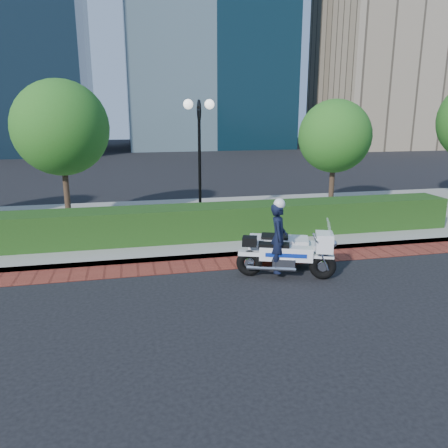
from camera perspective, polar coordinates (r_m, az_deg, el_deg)
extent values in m
plane|color=black|center=(10.22, -3.86, -8.32)|extent=(120.00, 120.00, 0.00)
cube|color=maroon|center=(11.60, -4.98, -5.50)|extent=(60.00, 1.00, 0.01)
cube|color=gray|center=(15.87, -7.12, 0.15)|extent=(60.00, 8.00, 0.15)
cube|color=#163411|center=(13.41, -6.22, 0.08)|extent=(18.00, 1.20, 1.00)
cylinder|color=black|center=(15.16, -3.10, 0.45)|extent=(0.30, 0.30, 0.30)
cylinder|color=black|center=(14.83, -3.19, 7.41)|extent=(0.10, 0.10, 3.70)
cylinder|color=black|center=(14.72, -3.29, 14.57)|extent=(0.04, 0.70, 0.70)
sphere|color=white|center=(14.68, -4.70, 15.33)|extent=(0.32, 0.32, 0.32)
sphere|color=white|center=(14.79, -1.92, 15.36)|extent=(0.32, 0.32, 0.32)
cylinder|color=#332319|center=(16.20, -19.86, 3.90)|extent=(0.20, 0.20, 2.17)
sphere|color=#235816|center=(15.99, -20.54, 11.68)|extent=(3.20, 3.20, 3.20)
cylinder|color=#332319|center=(17.90, 13.87, 4.85)|extent=(0.20, 0.20, 1.92)
sphere|color=#235816|center=(17.70, 14.25, 11.06)|extent=(2.80, 2.80, 2.80)
cube|color=gray|center=(56.60, 20.93, 23.69)|extent=(14.00, 12.00, 28.00)
torus|color=black|center=(10.84, 3.32, -5.11)|extent=(0.68, 0.41, 0.65)
torus|color=black|center=(10.87, 12.77, -5.41)|extent=(0.68, 0.41, 0.65)
cube|color=white|center=(10.72, 8.10, -3.83)|extent=(1.32, 0.74, 0.34)
cube|color=silver|center=(10.80, 7.80, -5.02)|extent=(0.65, 0.56, 0.28)
cube|color=white|center=(10.68, 12.95, -2.31)|extent=(0.56, 0.65, 0.45)
cube|color=silver|center=(10.60, 13.58, -0.53)|extent=(0.28, 0.51, 0.40)
cube|color=black|center=(10.66, 6.55, -2.77)|extent=(0.80, 0.53, 0.10)
cube|color=black|center=(10.67, 3.37, -2.26)|extent=(0.43, 0.42, 0.22)
cube|color=white|center=(11.56, 7.08, -3.07)|extent=(1.68, 1.17, 0.54)
cube|color=black|center=(11.48, 6.63, -1.64)|extent=(0.82, 0.70, 0.08)
torus|color=black|center=(12.09, 6.60, -3.51)|extent=(0.52, 0.32, 0.49)
imported|color=black|center=(10.61, 7.11, -1.81)|extent=(0.60, 0.72, 1.71)
sphere|color=white|center=(10.41, 7.25, 2.60)|extent=(0.28, 0.28, 0.28)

